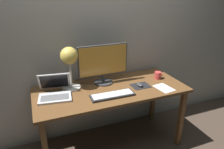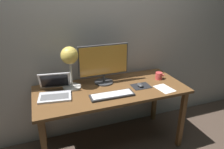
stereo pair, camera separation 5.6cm
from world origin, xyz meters
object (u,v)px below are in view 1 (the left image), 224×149
Objects in this scene: monitor at (103,63)px; keyboard_main at (112,95)px; laptop at (55,90)px; coffee_mug at (158,75)px; desk_lamp at (69,59)px; mouse at (140,85)px.

monitor is 1.25× the size of keyboard_main.
coffee_mug is at bearing -1.20° from laptop.
laptop reaches higher than coffee_mug.
desk_lamp is (-0.36, -0.01, 0.08)m from monitor.
laptop is 0.34m from desk_lamp.
laptop is (-0.55, -0.10, -0.18)m from monitor.
desk_lamp is 3.93× the size of coffee_mug.
desk_lamp is 0.79m from mouse.
keyboard_main is at bearing -24.19° from laptop.
laptop reaches higher than keyboard_main.
coffee_mug is (0.30, 0.11, 0.02)m from mouse.
laptop is (-0.52, 0.23, 0.05)m from keyboard_main.
coffee_mug is at bearing -6.77° from desk_lamp.
desk_lamp is at bearing -179.12° from monitor.
desk_lamp reaches higher than laptop.
coffee_mug is (1.18, -0.02, -0.02)m from laptop.
coffee_mug is at bearing 17.59° from keyboard_main.
laptop is at bearing 178.80° from coffee_mug.
mouse reaches higher than keyboard_main.
coffee_mug is (0.64, -0.12, -0.20)m from monitor.
mouse is 0.32m from coffee_mug.
laptop is 3.77× the size of mouse.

